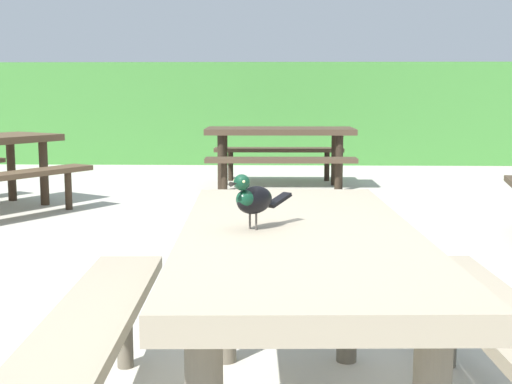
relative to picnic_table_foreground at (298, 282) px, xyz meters
The scene contains 4 objects.
hedge_wall 9.72m from the picnic_table_foreground, 91.21° to the left, with size 28.00×1.57×1.64m, color #428438.
picnic_table_foreground is the anchor object (origin of this frame).
bird_grackle 0.33m from the picnic_table_foreground, 166.56° to the right, with size 0.21×0.23×0.18m.
picnic_table_far_centre 6.27m from the picnic_table_foreground, 90.36° to the left, with size 1.81×1.71×0.74m.
Camera 1 is at (0.13, -2.13, 1.18)m, focal length 48.85 mm.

